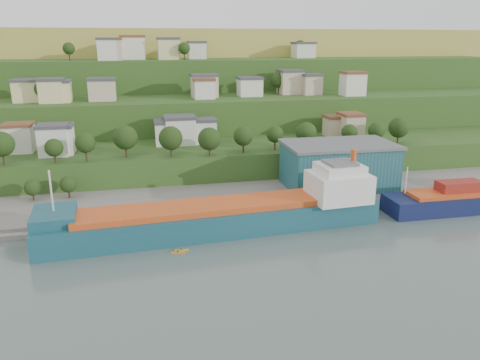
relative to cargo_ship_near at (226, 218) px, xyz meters
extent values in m
plane|color=#4B5B53|center=(-0.34, -8.59, -3.20)|extent=(500.00, 500.00, 0.00)
cube|color=slate|center=(19.66, 19.41, -3.20)|extent=(220.00, 26.00, 4.00)
cube|color=#284719|center=(-0.34, 47.41, -3.20)|extent=(260.00, 32.00, 20.00)
cube|color=#284719|center=(-0.34, 77.41, -3.20)|extent=(280.00, 32.00, 44.00)
cube|color=#284719|center=(-0.34, 107.41, -3.20)|extent=(300.00, 32.00, 70.00)
cube|color=#9F953C|center=(-0.34, 181.41, -3.20)|extent=(360.00, 120.00, 96.00)
cube|color=silver|center=(-53.89, 50.59, 10.78)|extent=(7.95, 7.52, 7.98)
cube|color=brown|center=(-53.89, 50.59, 15.22)|extent=(8.55, 8.12, 0.90)
cube|color=silver|center=(-43.04, 44.12, 10.95)|extent=(8.24, 7.78, 8.31)
cube|color=#3F3F44|center=(-43.04, 44.12, 15.56)|extent=(8.84, 8.38, 0.90)
cube|color=silver|center=(-42.51, 45.52, 10.77)|extent=(9.49, 7.76, 7.96)
cube|color=#3F3F44|center=(-42.51, 45.52, 15.20)|extent=(10.09, 8.36, 0.90)
cube|color=silver|center=(-9.34, 52.13, 10.33)|extent=(8.00, 7.83, 7.07)
cube|color=#3F3F44|center=(-9.34, 52.13, 14.31)|extent=(8.60, 8.43, 0.90)
cube|color=silver|center=(-5.33, 52.13, 10.98)|extent=(9.62, 8.65, 8.36)
cube|color=#3F3F44|center=(-5.33, 52.13, 15.61)|extent=(10.22, 9.25, 0.90)
cube|color=silver|center=(2.02, 52.45, 10.37)|extent=(8.66, 7.02, 7.15)
cube|color=#3F3F44|center=(2.02, 52.45, 14.40)|extent=(9.26, 7.62, 0.90)
cube|color=#C2AD93|center=(50.65, 53.35, 10.05)|extent=(9.26, 7.18, 6.51)
cube|color=brown|center=(50.65, 53.35, 13.76)|extent=(9.86, 7.78, 0.90)
cube|color=#C2AD93|center=(53.20, 48.98, 10.75)|extent=(7.01, 8.24, 7.92)
cube|color=brown|center=(53.20, 48.98, 15.16)|extent=(7.61, 8.84, 0.90)
cube|color=beige|center=(-55.24, 77.11, 22.30)|extent=(9.54, 7.40, 7.01)
cube|color=#3F3F44|center=(-55.24, 77.11, 26.26)|extent=(10.14, 8.00, 0.90)
cube|color=beige|center=(-46.92, 73.94, 22.49)|extent=(7.90, 8.73, 7.39)
cube|color=#3F3F44|center=(-46.92, 73.94, 26.64)|extent=(8.50, 9.33, 0.90)
cube|color=beige|center=(-45.56, 74.41, 22.17)|extent=(9.56, 8.27, 6.74)
cube|color=#3F3F44|center=(-45.56, 74.41, 25.99)|extent=(10.16, 8.87, 0.90)
cube|color=#C2AD93|center=(-30.35, 75.70, 22.34)|extent=(9.19, 7.56, 7.10)
cube|color=#3F3F44|center=(-30.35, 75.70, 26.34)|extent=(9.79, 8.16, 0.90)
cube|color=silver|center=(5.86, 74.03, 22.08)|extent=(7.34, 7.45, 6.57)
cube|color=brown|center=(5.86, 74.03, 25.82)|extent=(7.94, 8.05, 0.90)
cube|color=#C2AD93|center=(6.67, 78.22, 22.68)|extent=(9.60, 7.35, 7.77)
cube|color=#3F3F44|center=(6.67, 78.22, 27.01)|extent=(10.20, 7.95, 0.90)
cube|color=silver|center=(24.33, 78.63, 22.00)|extent=(8.74, 7.93, 6.40)
cube|color=#3F3F44|center=(24.33, 78.63, 25.65)|extent=(9.34, 8.53, 0.90)
cube|color=#C2AD93|center=(42.09, 82.81, 23.12)|extent=(8.84, 8.67, 8.64)
cube|color=#3F3F44|center=(42.09, 82.81, 27.89)|extent=(9.44, 9.27, 0.90)
cube|color=#C2AD93|center=(49.42, 79.07, 22.42)|extent=(7.20, 7.91, 7.25)
cube|color=#3F3F44|center=(49.42, 79.07, 26.50)|extent=(7.80, 8.51, 0.90)
cube|color=silver|center=(63.89, 71.73, 22.97)|extent=(8.42, 7.10, 8.35)
cube|color=brown|center=(63.89, 71.73, 27.60)|extent=(9.02, 7.70, 0.90)
cube|color=silver|center=(-28.79, 101.89, 35.74)|extent=(7.59, 8.99, 7.90)
cube|color=#3F3F44|center=(-28.79, 101.89, 40.14)|extent=(8.19, 9.59, 0.90)
cube|color=#C2AD93|center=(-27.82, 101.48, 35.74)|extent=(9.26, 7.72, 7.89)
cube|color=brown|center=(-27.82, 101.48, 40.14)|extent=(9.86, 8.32, 0.90)
cube|color=silver|center=(-18.85, 108.90, 36.26)|extent=(9.94, 7.91, 8.92)
cube|color=brown|center=(-18.85, 108.90, 41.17)|extent=(10.54, 8.51, 0.90)
cube|color=beige|center=(-4.30, 105.10, 35.82)|extent=(8.87, 7.66, 8.05)
cube|color=#3F3F44|center=(-4.30, 105.10, 40.29)|extent=(9.47, 8.26, 0.90)
cube|color=silver|center=(8.10, 110.05, 35.09)|extent=(7.42, 7.21, 6.59)
cube|color=#3F3F44|center=(8.10, 110.05, 38.84)|extent=(8.02, 7.81, 0.90)
cube|color=silver|center=(58.04, 113.30, 34.90)|extent=(9.05, 8.87, 6.20)
cube|color=#3F3F44|center=(58.04, 113.30, 38.45)|extent=(9.65, 9.47, 0.90)
cylinder|color=#382619|center=(-54.92, 35.17, 8.70)|extent=(0.50, 0.50, 3.81)
sphere|color=black|center=(-54.92, 35.17, 12.48)|extent=(6.81, 6.81, 6.81)
cylinder|color=#382619|center=(-41.55, 34.23, 8.25)|extent=(0.50, 0.50, 2.90)
sphere|color=black|center=(-41.55, 34.23, 11.07)|extent=(5.00, 5.00, 5.00)
cylinder|color=#382619|center=(-33.19, 33.80, 8.69)|extent=(0.50, 0.50, 3.78)
sphere|color=black|center=(-33.19, 33.80, 12.10)|extent=(5.54, 5.54, 5.54)
cylinder|color=#382619|center=(-22.40, 37.10, 8.70)|extent=(0.50, 0.50, 3.81)
sphere|color=black|center=(-22.40, 37.10, 12.52)|extent=(6.99, 6.99, 6.99)
cylinder|color=#382619|center=(-9.58, 35.10, 8.53)|extent=(0.50, 0.50, 3.48)
sphere|color=black|center=(-9.58, 35.10, 12.19)|extent=(6.96, 6.96, 6.96)
cylinder|color=#382619|center=(1.52, 33.74, 8.36)|extent=(0.50, 0.50, 3.12)
sphere|color=black|center=(1.52, 33.74, 11.77)|extent=(6.74, 6.74, 6.74)
cylinder|color=#382619|center=(12.14, 35.60, 8.49)|extent=(0.50, 0.50, 3.39)
sphere|color=black|center=(12.14, 35.60, 11.82)|extent=(5.94, 5.94, 5.94)
cylinder|color=#382619|center=(22.41, 36.77, 8.54)|extent=(0.50, 0.50, 3.49)
sphere|color=black|center=(22.41, 36.77, 11.73)|extent=(5.23, 5.23, 5.23)
cylinder|color=#382619|center=(32.46, 36.63, 8.41)|extent=(0.50, 0.50, 3.23)
sphere|color=black|center=(32.46, 36.63, 11.81)|extent=(6.50, 6.50, 6.50)
cylinder|color=#382619|center=(46.56, 35.67, 8.45)|extent=(0.50, 0.50, 3.32)
sphere|color=black|center=(46.56, 35.67, 11.53)|extent=(5.16, 5.16, 5.16)
cylinder|color=#382619|center=(55.04, 34.17, 8.68)|extent=(0.50, 0.50, 3.76)
sphere|color=black|center=(55.04, 34.17, 12.02)|extent=(5.30, 5.30, 5.30)
cylinder|color=#382619|center=(64.69, 37.40, 8.52)|extent=(0.50, 0.50, 3.44)
sphere|color=black|center=(64.69, 37.40, 12.07)|extent=(6.68, 6.68, 6.68)
cylinder|color=#382619|center=(6.56, 112.94, 33.37)|extent=(0.50, 0.50, 3.15)
sphere|color=black|center=(6.56, 112.94, 36.38)|extent=(5.20, 5.20, 5.20)
cylinder|color=#382619|center=(6.48, 83.03, 20.18)|extent=(0.50, 0.50, 2.77)
sphere|color=black|center=(6.48, 83.03, 23.31)|extent=(6.35, 6.35, 6.35)
cylinder|color=#382619|center=(-43.54, 101.80, 33.46)|extent=(0.50, 0.50, 3.32)
sphere|color=black|center=(-43.54, 101.80, 36.42)|extent=(4.72, 4.72, 4.72)
cylinder|color=#382619|center=(1.71, 100.01, 33.43)|extent=(0.50, 0.50, 3.26)
sphere|color=black|center=(1.71, 100.01, 36.40)|extent=(4.89, 4.89, 4.89)
cylinder|color=#382619|center=(56.05, 112.33, 33.80)|extent=(0.50, 0.50, 4.01)
sphere|color=black|center=(56.05, 112.33, 37.18)|extent=(5.00, 5.00, 5.00)
cylinder|color=#382619|center=(37.56, 83.83, 20.69)|extent=(0.50, 0.50, 3.79)
sphere|color=black|center=(37.56, 83.83, 24.34)|extent=(6.38, 6.38, 6.38)
cylinder|color=#382619|center=(-49.96, 74.00, 20.34)|extent=(0.50, 0.50, 3.08)
sphere|color=black|center=(-49.96, 74.00, 23.40)|extent=(5.52, 5.52, 5.52)
cube|color=#154451|center=(-2.58, 0.00, -1.53)|extent=(78.70, 17.61, 7.80)
cube|color=#C3481A|center=(-4.81, 0.00, 3.04)|extent=(58.52, 14.01, 1.34)
cube|color=#154451|center=(-37.14, 0.00, 3.48)|extent=(9.74, 12.85, 2.23)
cube|color=silver|center=(27.52, 0.00, 5.71)|extent=(14.11, 12.04, 6.69)
cube|color=silver|center=(27.52, 0.00, 10.17)|extent=(10.62, 9.59, 2.23)
cube|color=#595B5E|center=(27.52, 0.00, 11.62)|extent=(7.13, 7.13, 0.67)
cylinder|color=#C3481A|center=(30.87, 0.00, 12.96)|extent=(1.43, 1.43, 3.34)
cylinder|color=silver|center=(-37.14, 0.00, 9.06)|extent=(0.43, 0.43, 8.92)
cube|color=silver|center=(-33.79, 0.00, 1.03)|extent=(16.44, 13.64, 0.28)
cylinder|color=silver|center=(45.90, 0.72, 5.95)|extent=(0.31, 0.31, 6.74)
cube|color=maroon|center=(61.31, 0.72, 3.44)|extent=(11.60, 4.92, 2.50)
cube|color=#1B4F53|center=(36.80, 21.04, 4.80)|extent=(30.36, 18.61, 12.00)
cube|color=#595B5E|center=(36.80, 21.04, 11.20)|extent=(31.38, 19.63, 0.80)
cube|color=silver|center=(-39.40, 7.60, -1.55)|extent=(4.67, 1.95, 0.92)
cube|color=orange|center=(-11.96, -9.75, -3.09)|extent=(2.96, 1.17, 0.22)
sphere|color=#3F3F44|center=(-11.96, -9.75, -2.73)|extent=(0.51, 0.51, 0.51)
cube|color=gold|center=(-11.15, -8.69, -3.09)|extent=(2.95, 0.69, 0.22)
sphere|color=#3F3F44|center=(-11.15, -8.69, -2.73)|extent=(0.51, 0.51, 0.51)
camera|label=1|loc=(-18.32, -99.34, 39.06)|focal=35.00mm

